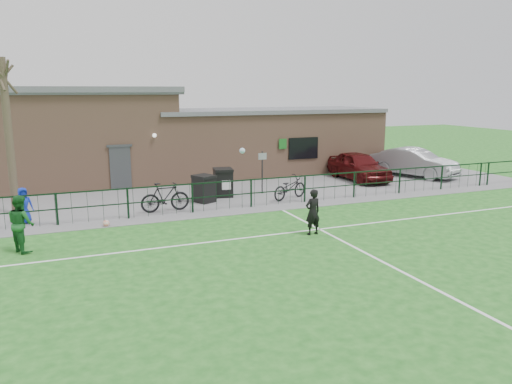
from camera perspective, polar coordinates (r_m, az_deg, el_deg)
name	(u,v)px	position (r m, az deg, el deg)	size (l,w,h in m)	color
ground	(327,276)	(13.44, 8.15, -9.44)	(90.00, 90.00, 0.00)	#1C5B1A
paving_strip	(193,186)	(25.58, -7.18, 0.71)	(34.00, 13.00, 0.02)	slate
pitch_line_touch	(230,210)	(20.24, -2.98, -2.12)	(28.00, 0.10, 0.01)	white
pitch_line_mid	(267,235)	(16.82, 1.29, -4.97)	(28.00, 0.10, 0.01)	white
pitch_line_perp	(390,266)	(14.50, 15.08, -8.13)	(0.10, 16.00, 0.01)	white
perimeter_fence	(228,195)	(20.30, -3.19, -0.36)	(28.00, 0.10, 1.20)	black
bare_tree	(9,138)	(21.43, -26.39, 5.58)	(0.30, 0.30, 6.00)	#433628
wheelie_bin_left	(204,190)	(21.68, -5.96, 0.28)	(0.72, 0.82, 1.09)	black
wheelie_bin_right	(223,183)	(22.76, -3.78, 0.99)	(0.79, 0.90, 1.20)	black
sign_post	(262,172)	(23.27, 0.71, 2.25)	(0.06, 0.06, 2.00)	black
car_maroon	(359,166)	(27.45, 11.67, 2.93)	(1.79, 4.44, 1.51)	#4B0D0E
car_silver	(414,162)	(29.39, 17.61, 3.25)	(1.67, 4.79, 1.58)	#94969B
bicycle_d	(165,197)	(20.19, -10.35, -0.57)	(0.55, 1.96, 1.18)	black
bicycle_e	(290,187)	(22.20, 3.87, 0.52)	(0.70, 2.00, 1.05)	black
spectator_child	(24,206)	(19.92, -25.03, -1.42)	(0.65, 0.42, 1.33)	#1229AD
goalkeeper_kick	(310,210)	(16.90, 6.22, -2.04)	(1.60, 3.87, 2.61)	black
outfield_player	(21,223)	(16.55, -25.26, -3.27)	(0.85, 0.66, 1.74)	#195923
ball_ground	(106,223)	(18.64, -16.74, -3.45)	(0.24, 0.24, 0.24)	white
clubhouse	(162,138)	(27.97, -10.65, 6.11)	(24.25, 5.40, 4.96)	#A07459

